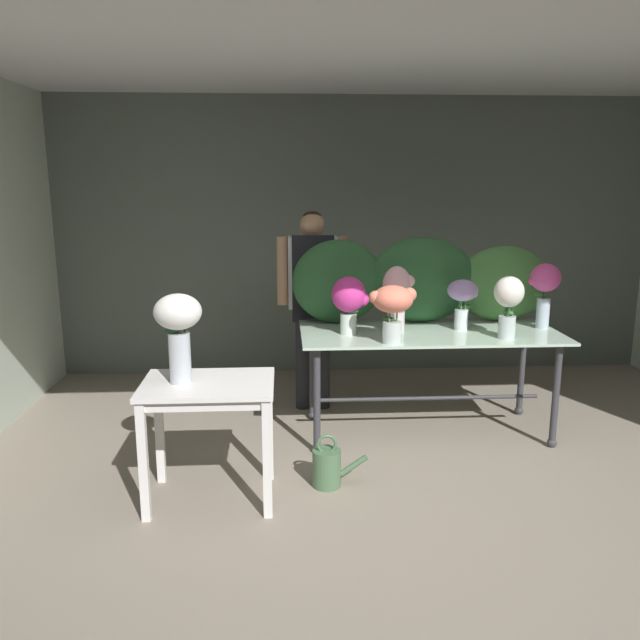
% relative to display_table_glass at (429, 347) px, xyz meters
% --- Properties ---
extents(ground_plane, '(7.67, 7.67, 0.00)m').
position_rel_display_table_glass_xyz_m(ground_plane, '(-0.35, -0.01, -0.67)').
color(ground_plane, gray).
extents(wall_back, '(5.90, 0.12, 2.67)m').
position_rel_display_table_glass_xyz_m(wall_back, '(-0.35, 1.73, 0.66)').
color(wall_back, slate).
rests_on(wall_back, ground).
extents(ceiling_slab, '(6.02, 3.61, 0.12)m').
position_rel_display_table_glass_xyz_m(ceiling_slab, '(-0.35, -0.01, 2.05)').
color(ceiling_slab, silver).
rests_on(ceiling_slab, wall_back).
extents(display_table_glass, '(1.90, 0.86, 0.80)m').
position_rel_display_table_glass_xyz_m(display_table_glass, '(0.00, 0.00, 0.00)').
color(display_table_glass, silver).
rests_on(display_table_glass, ground).
extents(side_table_white, '(0.77, 0.56, 0.74)m').
position_rel_display_table_glass_xyz_m(side_table_white, '(-1.52, -0.95, -0.04)').
color(side_table_white, white).
rests_on(side_table_white, ground).
extents(florist, '(0.57, 0.24, 1.65)m').
position_rel_display_table_glass_xyz_m(florist, '(-0.84, 0.58, 0.34)').
color(florist, '#232328').
rests_on(florist, ground).
extents(foliage_backdrop, '(2.02, 0.28, 0.66)m').
position_rel_display_table_glass_xyz_m(foliage_backdrop, '(-0.03, 0.31, 0.44)').
color(foliage_backdrop, '#28562D').
rests_on(foliage_backdrop, display_table_glass).
extents(vase_fuchsia_freesia, '(0.23, 0.22, 0.49)m').
position_rel_display_table_glass_xyz_m(vase_fuchsia_freesia, '(0.87, 0.05, 0.44)').
color(vase_fuchsia_freesia, silver).
rests_on(vase_fuchsia_freesia, display_table_glass).
extents(vase_magenta_hydrangea, '(0.27, 0.25, 0.42)m').
position_rel_display_table_glass_xyz_m(vase_magenta_hydrangea, '(-0.60, -0.06, 0.38)').
color(vase_magenta_hydrangea, silver).
rests_on(vase_magenta_hydrangea, display_table_glass).
extents(vase_coral_dahlias, '(0.33, 0.28, 0.40)m').
position_rel_display_table_glass_xyz_m(vase_coral_dahlias, '(-0.34, -0.34, 0.39)').
color(vase_coral_dahlias, silver).
rests_on(vase_coral_dahlias, display_table_glass).
extents(vase_ivory_anemones, '(0.21, 0.21, 0.44)m').
position_rel_display_table_glass_xyz_m(vase_ivory_anemones, '(0.49, -0.25, 0.39)').
color(vase_ivory_anemones, silver).
rests_on(vase_ivory_anemones, display_table_glass).
extents(vase_blush_tulips, '(0.23, 0.21, 0.49)m').
position_rel_display_table_glass_xyz_m(vase_blush_tulips, '(-0.25, -0.01, 0.41)').
color(vase_blush_tulips, silver).
rests_on(vase_blush_tulips, display_table_glass).
extents(vase_lilac_stock, '(0.23, 0.22, 0.38)m').
position_rel_display_table_glass_xyz_m(vase_lilac_stock, '(0.25, 0.03, 0.37)').
color(vase_lilac_stock, silver).
rests_on(vase_lilac_stock, display_table_glass).
extents(vase_white_roses_tall, '(0.27, 0.27, 0.52)m').
position_rel_display_table_glass_xyz_m(vase_white_roses_tall, '(-1.68, -0.95, 0.40)').
color(vase_white_roses_tall, silver).
rests_on(vase_white_roses_tall, side_table_white).
extents(watering_can, '(0.35, 0.18, 0.34)m').
position_rel_display_table_glass_xyz_m(watering_can, '(-0.81, -0.83, -0.55)').
color(watering_can, '#4C704C').
rests_on(watering_can, ground).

